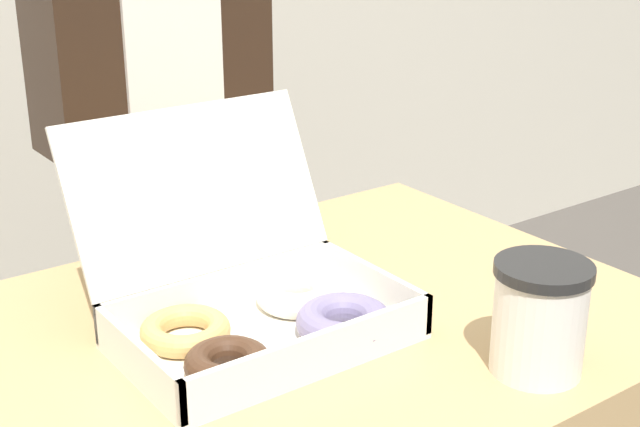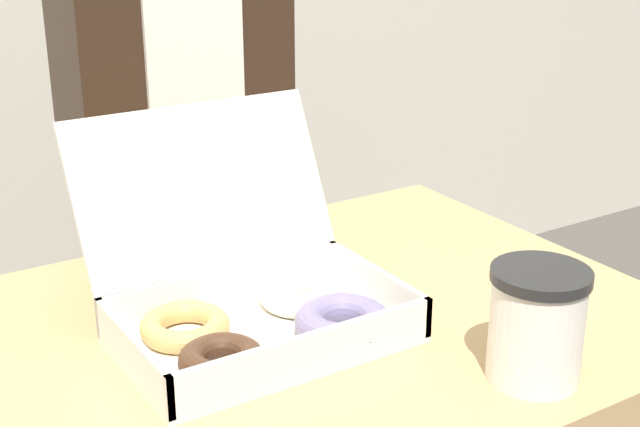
% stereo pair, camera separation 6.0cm
% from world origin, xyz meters
% --- Properties ---
extents(donut_box, '(0.32, 0.32, 0.24)m').
position_xyz_m(donut_box, '(-0.08, -0.00, 0.78)').
color(donut_box, white).
rests_on(donut_box, table).
extents(coffee_cup, '(0.10, 0.10, 0.12)m').
position_xyz_m(coffee_cup, '(0.12, -0.24, 0.80)').
color(coffee_cup, silver).
rests_on(coffee_cup, table).
extents(person_customer, '(0.37, 0.21, 1.57)m').
position_xyz_m(person_customer, '(0.07, 0.55, 0.88)').
color(person_customer, '#665B51').
rests_on(person_customer, ground_plane).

